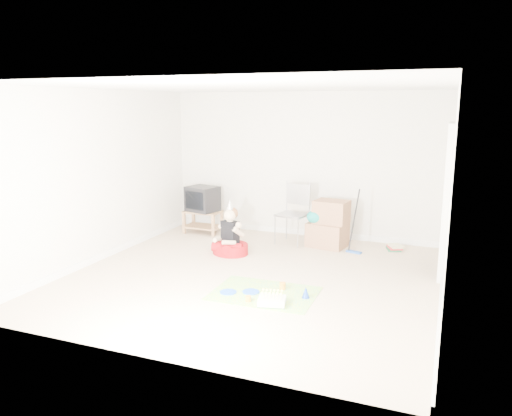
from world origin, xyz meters
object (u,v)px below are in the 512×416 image
(birthday_cake, at_px, (272,301))
(crt_tv, at_px, (202,199))
(seated_woman, at_px, (230,242))
(tv_stand, at_px, (203,220))
(cardboard_boxes, at_px, (328,225))
(folding_chair, at_px, (292,215))

(birthday_cake, bearing_deg, crt_tv, 130.21)
(birthday_cake, bearing_deg, seated_woman, 127.32)
(tv_stand, bearing_deg, crt_tv, -36.87)
(tv_stand, xyz_separation_m, birthday_cake, (2.37, -2.81, -0.21))
(tv_stand, relative_size, crt_tv, 1.26)
(cardboard_boxes, bearing_deg, seated_woman, -144.19)
(cardboard_boxes, bearing_deg, tv_stand, 178.60)
(folding_chair, height_order, birthday_cake, folding_chair)
(crt_tv, bearing_deg, cardboard_boxes, 13.53)
(folding_chair, distance_m, birthday_cake, 2.80)
(crt_tv, distance_m, birthday_cake, 3.73)
(cardboard_boxes, distance_m, seated_woman, 1.70)
(tv_stand, distance_m, birthday_cake, 3.68)
(crt_tv, relative_size, seated_woman, 0.60)
(folding_chair, xyz_separation_m, birthday_cake, (0.59, -2.70, -0.47))
(cardboard_boxes, relative_size, birthday_cake, 2.12)
(tv_stand, xyz_separation_m, cardboard_boxes, (2.41, -0.06, 0.13))
(crt_tv, bearing_deg, birthday_cake, -34.86)
(seated_woman, distance_m, birthday_cake, 2.21)
(tv_stand, relative_size, seated_woman, 0.76)
(folding_chair, relative_size, seated_woman, 1.20)
(cardboard_boxes, height_order, seated_woman, seated_woman)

